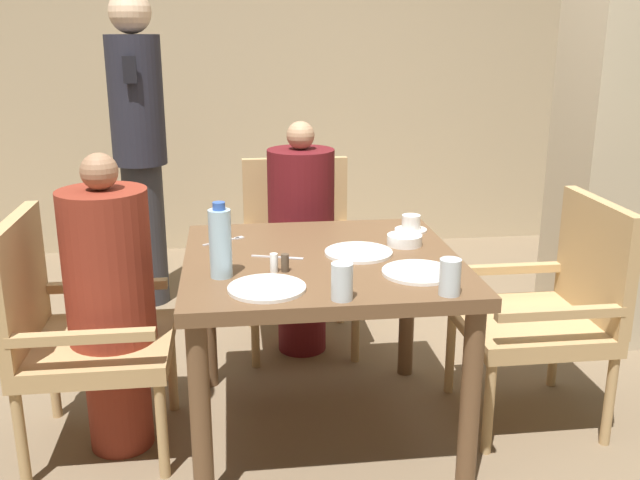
{
  "coord_description": "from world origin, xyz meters",
  "views": [
    {
      "loc": [
        -0.33,
        -2.53,
        1.56
      ],
      "look_at": [
        0.0,
        0.05,
        0.79
      ],
      "focal_mm": 40.0,
      "sensor_mm": 36.0,
      "label": 1
    }
  ],
  "objects_px": {
    "diner_in_left_chair": "(111,303)",
    "plate_dessert_center": "(267,288)",
    "glass_tall_near": "(450,277)",
    "glass_tall_mid": "(342,282)",
    "teacup_with_saucer": "(411,224)",
    "diner_in_far_chair": "(301,237)",
    "plate_main_right": "(419,272)",
    "chair_left_side": "(72,328)",
    "standing_host": "(139,143)",
    "chair_right_side": "(551,304)",
    "chair_far_side": "(299,246)",
    "bowl_small": "(404,240)",
    "plate_main_left": "(359,253)",
    "water_bottle": "(220,242)"
  },
  "relations": [
    {
      "from": "teacup_with_saucer",
      "to": "glass_tall_near",
      "type": "height_order",
      "value": "glass_tall_near"
    },
    {
      "from": "chair_far_side",
      "to": "plate_main_left",
      "type": "height_order",
      "value": "chair_far_side"
    },
    {
      "from": "chair_right_side",
      "to": "plate_main_left",
      "type": "relative_size",
      "value": 3.56
    },
    {
      "from": "standing_host",
      "to": "glass_tall_near",
      "type": "relative_size",
      "value": 14.69
    },
    {
      "from": "glass_tall_near",
      "to": "glass_tall_mid",
      "type": "distance_m",
      "value": 0.35
    },
    {
      "from": "teacup_with_saucer",
      "to": "glass_tall_near",
      "type": "xyz_separation_m",
      "value": [
        -0.06,
        -0.75,
        0.03
      ]
    },
    {
      "from": "plate_dessert_center",
      "to": "chair_right_side",
      "type": "bearing_deg",
      "value": 15.94
    },
    {
      "from": "chair_left_side",
      "to": "bowl_small",
      "type": "distance_m",
      "value": 1.31
    },
    {
      "from": "glass_tall_mid",
      "to": "diner_in_far_chair",
      "type": "bearing_deg",
      "value": 90.34
    },
    {
      "from": "standing_host",
      "to": "water_bottle",
      "type": "distance_m",
      "value": 1.78
    },
    {
      "from": "plate_main_left",
      "to": "bowl_small",
      "type": "relative_size",
      "value": 1.86
    },
    {
      "from": "teacup_with_saucer",
      "to": "glass_tall_mid",
      "type": "relative_size",
      "value": 1.14
    },
    {
      "from": "plate_dessert_center",
      "to": "water_bottle",
      "type": "height_order",
      "value": "water_bottle"
    },
    {
      "from": "plate_main_left",
      "to": "diner_in_far_chair",
      "type": "bearing_deg",
      "value": 100.64
    },
    {
      "from": "chair_right_side",
      "to": "glass_tall_near",
      "type": "distance_m",
      "value": 0.79
    },
    {
      "from": "diner_in_far_chair",
      "to": "plate_main_right",
      "type": "height_order",
      "value": "diner_in_far_chair"
    },
    {
      "from": "chair_right_side",
      "to": "diner_in_far_chair",
      "type": "bearing_deg",
      "value": 140.23
    },
    {
      "from": "diner_in_far_chair",
      "to": "plate_dessert_center",
      "type": "distance_m",
      "value": 1.14
    },
    {
      "from": "plate_main_left",
      "to": "teacup_with_saucer",
      "type": "bearing_deg",
      "value": 46.47
    },
    {
      "from": "standing_host",
      "to": "plate_main_left",
      "type": "height_order",
      "value": "standing_host"
    },
    {
      "from": "standing_host",
      "to": "plate_main_right",
      "type": "bearing_deg",
      "value": -57.24
    },
    {
      "from": "chair_left_side",
      "to": "plate_main_left",
      "type": "relative_size",
      "value": 3.56
    },
    {
      "from": "diner_in_left_chair",
      "to": "plate_dessert_center",
      "type": "bearing_deg",
      "value": -30.46
    },
    {
      "from": "plate_dessert_center",
      "to": "bowl_small",
      "type": "relative_size",
      "value": 1.86
    },
    {
      "from": "chair_far_side",
      "to": "chair_right_side",
      "type": "height_order",
      "value": "same"
    },
    {
      "from": "plate_dessert_center",
      "to": "bowl_small",
      "type": "height_order",
      "value": "bowl_small"
    },
    {
      "from": "chair_left_side",
      "to": "chair_right_side",
      "type": "bearing_deg",
      "value": 0.0
    },
    {
      "from": "plate_main_right",
      "to": "diner_in_left_chair",
      "type": "bearing_deg",
      "value": 167.77
    },
    {
      "from": "chair_far_side",
      "to": "plate_main_right",
      "type": "height_order",
      "value": "chair_far_side"
    },
    {
      "from": "chair_left_side",
      "to": "diner_in_far_chair",
      "type": "height_order",
      "value": "diner_in_far_chair"
    },
    {
      "from": "diner_in_left_chair",
      "to": "bowl_small",
      "type": "bearing_deg",
      "value": 5.46
    },
    {
      "from": "diner_in_left_chair",
      "to": "plate_dessert_center",
      "type": "xyz_separation_m",
      "value": [
        0.56,
        -0.33,
        0.15
      ]
    },
    {
      "from": "bowl_small",
      "to": "glass_tall_near",
      "type": "bearing_deg",
      "value": -88.68
    },
    {
      "from": "chair_left_side",
      "to": "glass_tall_near",
      "type": "bearing_deg",
      "value": -19.09
    },
    {
      "from": "chair_far_side",
      "to": "glass_tall_mid",
      "type": "relative_size",
      "value": 7.7
    },
    {
      "from": "bowl_small",
      "to": "glass_tall_mid",
      "type": "distance_m",
      "value": 0.65
    },
    {
      "from": "plate_dessert_center",
      "to": "teacup_with_saucer",
      "type": "relative_size",
      "value": 1.9
    },
    {
      "from": "chair_right_side",
      "to": "plate_main_left",
      "type": "bearing_deg",
      "value": 179.06
    },
    {
      "from": "plate_main_right",
      "to": "glass_tall_near",
      "type": "xyz_separation_m",
      "value": [
        0.05,
        -0.21,
        0.05
      ]
    },
    {
      "from": "chair_left_side",
      "to": "plate_main_left",
      "type": "bearing_deg",
      "value": 0.69
    },
    {
      "from": "chair_left_side",
      "to": "plate_main_right",
      "type": "xyz_separation_m",
      "value": [
        1.24,
        -0.24,
        0.25
      ]
    },
    {
      "from": "chair_left_side",
      "to": "teacup_with_saucer",
      "type": "bearing_deg",
      "value": 12.71
    },
    {
      "from": "chair_far_side",
      "to": "bowl_small",
      "type": "height_order",
      "value": "chair_far_side"
    },
    {
      "from": "teacup_with_saucer",
      "to": "water_bottle",
      "type": "height_order",
      "value": "water_bottle"
    },
    {
      "from": "plate_main_right",
      "to": "glass_tall_mid",
      "type": "bearing_deg",
      "value": -145.73
    },
    {
      "from": "chair_right_side",
      "to": "teacup_with_saucer",
      "type": "xyz_separation_m",
      "value": [
        -0.51,
        0.31,
        0.27
      ]
    },
    {
      "from": "diner_in_left_chair",
      "to": "plate_dessert_center",
      "type": "distance_m",
      "value": 0.67
    },
    {
      "from": "teacup_with_saucer",
      "to": "standing_host",
      "type": "bearing_deg",
      "value": 135.39
    },
    {
      "from": "chair_left_side",
      "to": "diner_in_left_chair",
      "type": "relative_size",
      "value": 0.8
    },
    {
      "from": "chair_far_side",
      "to": "chair_right_side",
      "type": "relative_size",
      "value": 1.0
    }
  ]
}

